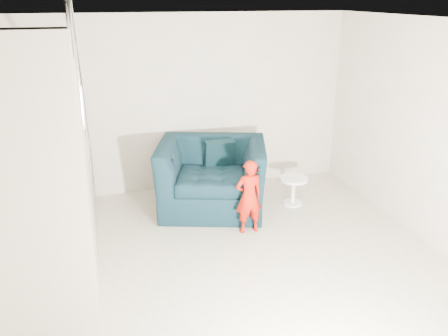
{
  "coord_description": "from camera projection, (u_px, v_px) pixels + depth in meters",
  "views": [
    {
      "loc": [
        -1.36,
        -4.28,
        2.94
      ],
      "look_at": [
        0.15,
        1.2,
        0.85
      ],
      "focal_mm": 38.0,
      "sensor_mm": 36.0,
      "label": 1
    }
  ],
  "objects": [
    {
      "name": "toddler",
      "position": [
        249.0,
        197.0,
        6.08
      ],
      "size": [
        0.37,
        0.26,
        0.99
      ],
      "primitive_type": "imported",
      "rotation": [
        0.0,
        0.0,
        3.2
      ],
      "color": "#9C2605",
      "rests_on": "floor"
    },
    {
      "name": "throw",
      "position": [
        170.0,
        173.0,
        6.57
      ],
      "size": [
        0.04,
        0.45,
        0.5
      ],
      "primitive_type": "cube",
      "color": "black",
      "rests_on": "armchair"
    },
    {
      "name": "side_table",
      "position": [
        293.0,
        186.0,
        6.97
      ],
      "size": [
        0.42,
        0.42,
        0.42
      ],
      "color": "white",
      "rests_on": "floor"
    },
    {
      "name": "phone",
      "position": [
        259.0,
        171.0,
        5.94
      ],
      "size": [
        0.03,
        0.05,
        0.1
      ],
      "primitive_type": "cube",
      "rotation": [
        0.0,
        0.0,
        -0.16
      ],
      "color": "black",
      "rests_on": "toddler"
    },
    {
      "name": "floor",
      "position": [
        240.0,
        278.0,
        5.23
      ],
      "size": [
        5.5,
        5.5,
        0.0
      ],
      "primitive_type": "plane",
      "color": "#9E947A",
      "rests_on": "ground"
    },
    {
      "name": "back_wall",
      "position": [
        188.0,
        105.0,
        7.25
      ],
      "size": [
        5.0,
        0.0,
        5.0
      ],
      "primitive_type": "plane",
      "rotation": [
        1.57,
        0.0,
        0.0
      ],
      "color": "#B0A78F",
      "rests_on": "floor"
    },
    {
      "name": "armchair",
      "position": [
        212.0,
        176.0,
        6.79
      ],
      "size": [
        1.82,
        1.7,
        0.97
      ],
      "primitive_type": "imported",
      "rotation": [
        0.0,
        0.0,
        -0.3
      ],
      "color": "black",
      "rests_on": "floor"
    },
    {
      "name": "ceiling",
      "position": [
        243.0,
        22.0,
        4.29
      ],
      "size": [
        5.5,
        5.5,
        0.0
      ],
      "primitive_type": "plane",
      "rotation": [
        3.14,
        0.0,
        0.0
      ],
      "color": "silver",
      "rests_on": "back_wall"
    },
    {
      "name": "staircase",
      "position": [
        41.0,
        199.0,
        4.9
      ],
      "size": [
        1.02,
        3.03,
        3.62
      ],
      "color": "#ADA089",
      "rests_on": "floor"
    },
    {
      "name": "cushion",
      "position": [
        219.0,
        153.0,
        6.97
      ],
      "size": [
        0.43,
        0.2,
        0.43
      ],
      "primitive_type": "cube",
      "rotation": [
        0.21,
        0.0,
        0.0
      ],
      "color": "black",
      "rests_on": "armchair"
    }
  ]
}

